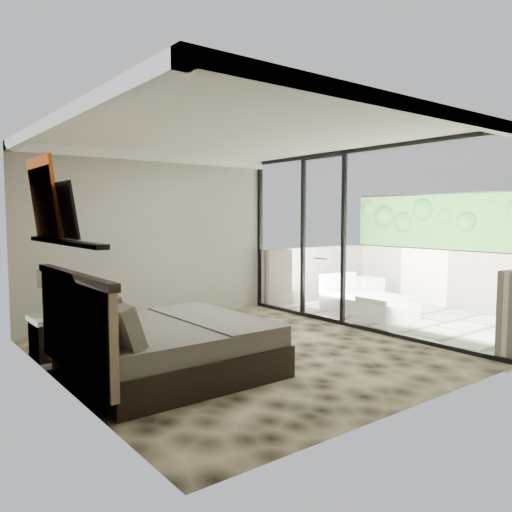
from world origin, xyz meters
TOP-DOWN VIEW (x-y plane):
  - floor at (0.00, 0.00)m, footprint 5.00×5.00m
  - ceiling at (0.00, 0.00)m, footprint 4.50×5.00m
  - back_wall at (0.00, 2.49)m, footprint 4.50×0.02m
  - left_wall at (-2.24, 0.00)m, footprint 0.02×5.00m
  - glass_wall at (2.25, 0.00)m, footprint 0.08×5.00m
  - terrace_slab at (3.75, 0.00)m, footprint 3.00×5.00m
  - parapet_far at (5.10, 0.00)m, footprint 0.30×5.00m
  - foliage_hedge at (5.10, 0.00)m, footprint 0.36×4.60m
  - picture_ledge at (-2.18, 0.10)m, footprint 0.12×2.20m
  - bed at (-1.27, -0.23)m, footprint 2.10×2.03m
  - nightstand at (-1.99, 1.24)m, footprint 0.66×0.66m
  - table_lamp at (-2.01, 1.25)m, footprint 0.32×0.32m
  - abstract_canvas at (-2.19, 0.76)m, footprint 0.13×0.90m
  - framed_print at (-2.14, 0.11)m, footprint 0.11×0.50m
  - ottoman at (4.16, 1.40)m, footprint 0.61×0.61m
  - lounger at (3.26, 0.68)m, footprint 0.99×1.76m

SIDE VIEW (x-z plane):
  - terrace_slab at x=3.75m, z-range -0.12..0.00m
  - floor at x=0.00m, z-range 0.00..0.00m
  - lounger at x=3.26m, z-range -0.13..0.54m
  - ottoman at x=4.16m, z-range 0.00..0.52m
  - nightstand at x=-1.99m, z-range 0.00..0.55m
  - bed at x=-1.27m, z-range -0.24..0.92m
  - parapet_far at x=5.10m, z-range 0.00..1.10m
  - table_lamp at x=-2.01m, z-range 0.60..1.19m
  - back_wall at x=0.00m, z-range 0.00..2.80m
  - left_wall at x=-2.24m, z-range 0.00..2.80m
  - glass_wall at x=2.25m, z-range 0.00..2.80m
  - picture_ledge at x=-2.18m, z-range 1.48..1.52m
  - foliage_hedge at x=5.10m, z-range 1.10..2.20m
  - framed_print at x=-2.14m, z-range 1.53..2.12m
  - abstract_canvas at x=-2.19m, z-range 1.53..2.42m
  - ceiling at x=0.00m, z-range 2.78..2.80m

